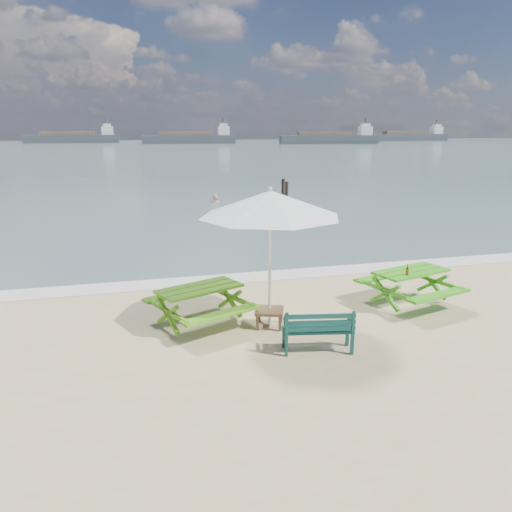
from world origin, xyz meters
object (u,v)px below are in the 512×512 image
object	(u,v)px
picnic_table_right	(410,288)
patio_umbrella	(270,204)
swimmer	(215,210)
park_bench	(317,338)
side_table	(269,317)
beer_bottle	(407,272)
picnic_table_left	(200,307)

from	to	relation	value
picnic_table_right	patio_umbrella	world-z (taller)	patio_umbrella
picnic_table_right	swimmer	bearing A→B (deg)	94.61
picnic_table_right	swimmer	world-z (taller)	picnic_table_right
picnic_table_right	patio_umbrella	size ratio (longest dim) A/B	0.64
park_bench	swimmer	xyz separation A→B (m)	(1.51, 18.51, -0.63)
side_table	beer_bottle	size ratio (longest dim) A/B	2.89
park_bench	swimmer	size ratio (longest dim) A/B	0.76
patio_umbrella	side_table	bearing A→B (deg)	0.00
picnic_table_right	park_bench	size ratio (longest dim) A/B	1.74
side_table	patio_umbrella	size ratio (longest dim) A/B	0.20
picnic_table_left	picnic_table_right	xyz separation A→B (m)	(4.70, -0.03, 0.01)
picnic_table_left	swimmer	size ratio (longest dim) A/B	1.37
park_bench	side_table	distance (m)	1.40
picnic_table_left	beer_bottle	bearing A→B (deg)	-4.52
park_bench	swimmer	distance (m)	18.58
picnic_table_left	swimmer	world-z (taller)	picnic_table_left
beer_bottle	swimmer	world-z (taller)	beer_bottle
park_bench	side_table	size ratio (longest dim) A/B	1.85
side_table	swimmer	world-z (taller)	swimmer
picnic_table_left	picnic_table_right	distance (m)	4.70
picnic_table_right	side_table	distance (m)	3.41
picnic_table_left	side_table	world-z (taller)	picnic_table_left
side_table	swimmer	bearing A→B (deg)	83.30
patio_umbrella	picnic_table_left	bearing A→B (deg)	161.81
beer_bottle	picnic_table_right	bearing A→B (deg)	46.77
picnic_table_left	beer_bottle	world-z (taller)	beer_bottle
picnic_table_right	swimmer	xyz separation A→B (m)	(-1.36, 16.80, -0.79)
picnic_table_right	picnic_table_left	bearing A→B (deg)	179.60
side_table	swimmer	distance (m)	17.33
side_table	beer_bottle	xyz separation A→B (m)	(3.08, 0.09, 0.70)
patio_umbrella	picnic_table_right	bearing A→B (deg)	6.78
picnic_table_right	patio_umbrella	xyz separation A→B (m)	(-3.38, -0.40, 2.08)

